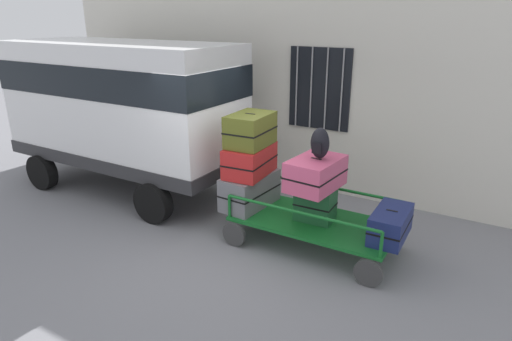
% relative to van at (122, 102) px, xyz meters
% --- Properties ---
extents(ground_plane, '(40.00, 40.00, 0.00)m').
position_rel_van_xyz_m(ground_plane, '(2.93, -0.69, -1.74)').
color(ground_plane, gray).
extents(building_wall, '(12.00, 0.38, 5.00)m').
position_rel_van_xyz_m(building_wall, '(2.93, 2.02, 0.76)').
color(building_wall, silver).
rests_on(building_wall, ground).
extents(van, '(4.65, 1.95, 2.84)m').
position_rel_van_xyz_m(van, '(0.00, 0.00, 0.00)').
color(van, white).
rests_on(van, ground).
extents(luggage_cart, '(2.44, 1.26, 0.43)m').
position_rel_van_xyz_m(luggage_cart, '(4.11, -0.29, -1.38)').
color(luggage_cart, '#146023').
rests_on(luggage_cart, ground).
extents(cart_railing, '(2.33, 1.13, 0.37)m').
position_rel_van_xyz_m(cart_railing, '(4.11, -0.29, -1.00)').
color(cart_railing, '#146023').
rests_on(cart_railing, luggage_cart).
extents(suitcase_left_bottom, '(0.60, 1.04, 0.53)m').
position_rel_van_xyz_m(suitcase_left_bottom, '(3.01, -0.31, -1.05)').
color(suitcase_left_bottom, slate).
rests_on(suitcase_left_bottom, luggage_cart).
extents(suitcase_left_middle, '(0.63, 0.94, 0.46)m').
position_rel_van_xyz_m(suitcase_left_middle, '(3.01, -0.31, -0.55)').
color(suitcase_left_middle, '#B21E1E').
rests_on(suitcase_left_middle, suitcase_left_bottom).
extents(suitcase_left_top, '(0.58, 0.82, 0.49)m').
position_rel_van_xyz_m(suitcase_left_top, '(3.01, -0.29, -0.07)').
color(suitcase_left_top, '#4C5119').
rests_on(suitcase_left_top, suitcase_left_middle).
extents(suitcase_midleft_bottom, '(0.57, 0.40, 0.52)m').
position_rel_van_xyz_m(suitcase_midleft_bottom, '(4.11, -0.27, -1.05)').
color(suitcase_midleft_bottom, '#194C28').
rests_on(suitcase_midleft_bottom, luggage_cart).
extents(suitcase_midleft_middle, '(0.67, 0.94, 0.45)m').
position_rel_van_xyz_m(suitcase_midleft_middle, '(4.11, -0.31, -0.56)').
color(suitcase_midleft_middle, '#CC4C72').
rests_on(suitcase_midleft_middle, suitcase_midleft_bottom).
extents(suitcase_center_bottom, '(0.46, 0.87, 0.40)m').
position_rel_van_xyz_m(suitcase_center_bottom, '(5.21, -0.25, -1.11)').
color(suitcase_center_bottom, navy).
rests_on(suitcase_center_bottom, luggage_cart).
extents(backpack, '(0.27, 0.22, 0.44)m').
position_rel_van_xyz_m(backpack, '(4.14, -0.29, -0.12)').
color(backpack, black).
rests_on(backpack, suitcase_midleft_middle).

